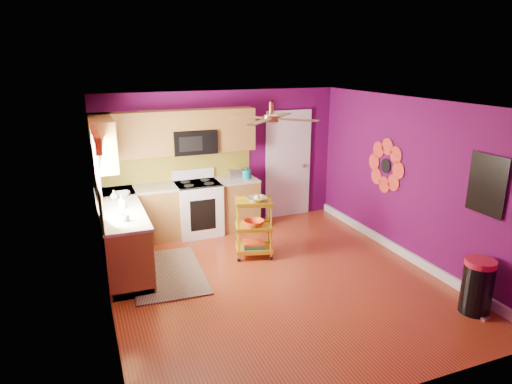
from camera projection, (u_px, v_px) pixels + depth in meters
name	position (u px, v px, depth m)	size (l,w,h in m)	color
ground	(275.00, 280.00, 6.53)	(5.00, 5.00, 0.00)	maroon
room_envelope	(279.00, 169.00, 6.08)	(4.54, 5.04, 2.52)	#55094B
lower_cabinets	(157.00, 222.00, 7.55)	(2.81, 2.31, 0.94)	brown
electric_range	(198.00, 208.00, 8.13)	(0.76, 0.66, 1.13)	white
upper_cabinetry	(154.00, 137.00, 7.52)	(2.80, 2.30, 1.26)	brown
left_window	(96.00, 159.00, 6.19)	(0.08, 1.35, 1.08)	white
panel_door	(288.00, 166.00, 8.92)	(0.95, 0.11, 2.15)	white
right_wall_art	(426.00, 173.00, 6.61)	(0.04, 2.74, 1.04)	black
ceiling_fan	(271.00, 118.00, 6.06)	(1.01, 1.01, 0.26)	#BF8C3F
shag_rug	(167.00, 273.00, 6.71)	(1.01, 1.65, 0.02)	black
rolling_cart	(254.00, 225.00, 7.15)	(0.66, 0.55, 1.03)	gold
trash_can	(477.00, 286.00, 5.62)	(0.43, 0.44, 0.71)	black
teal_kettle	(246.00, 174.00, 8.26)	(0.18, 0.18, 0.21)	#137892
toaster	(234.00, 174.00, 8.23)	(0.22, 0.15, 0.18)	beige
soap_bottle_a	(121.00, 202.00, 6.64)	(0.09, 0.09, 0.20)	#EA3F72
soap_bottle_b	(114.00, 195.00, 7.05)	(0.12, 0.12, 0.15)	white
counter_dish	(122.00, 194.00, 7.26)	(0.24, 0.24, 0.06)	white
counter_cup	(125.00, 218.00, 6.13)	(0.12, 0.12, 0.10)	white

